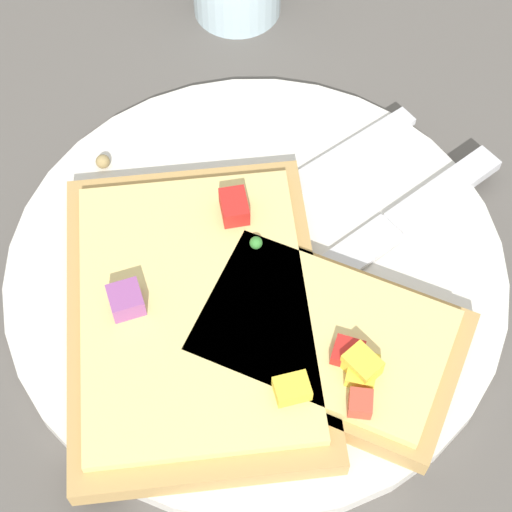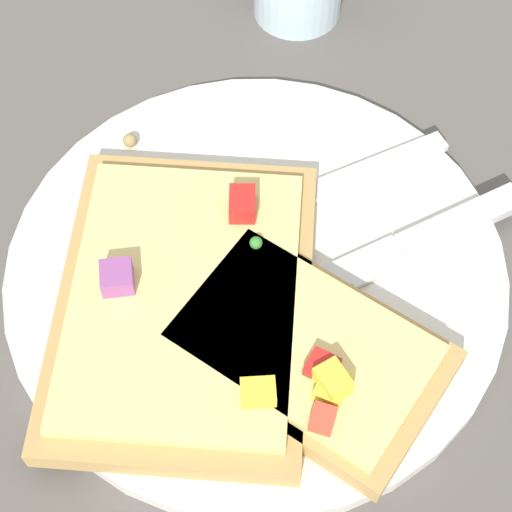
{
  "view_description": "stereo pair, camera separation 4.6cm",
  "coord_description": "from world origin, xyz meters",
  "px_view_note": "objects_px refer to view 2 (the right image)",
  "views": [
    {
      "loc": [
        0.21,
        -0.12,
        0.42
      ],
      "look_at": [
        0.0,
        0.0,
        0.02
      ],
      "focal_mm": 60.0,
      "sensor_mm": 36.0,
      "label": 1
    },
    {
      "loc": [
        0.23,
        -0.07,
        0.42
      ],
      "look_at": [
        0.0,
        0.0,
        0.02
      ],
      "focal_mm": 60.0,
      "sensor_mm": 36.0,
      "label": 2
    }
  ],
  "objects_px": {
    "plate": "(256,271)",
    "knife": "(388,255)",
    "pizza_slice_corner": "(305,350)",
    "fork": "(274,208)",
    "pizza_slice_main": "(184,302)"
  },
  "relations": [
    {
      "from": "fork",
      "to": "knife",
      "type": "height_order",
      "value": "knife"
    },
    {
      "from": "fork",
      "to": "pizza_slice_main",
      "type": "bearing_deg",
      "value": 27.74
    },
    {
      "from": "knife",
      "to": "pizza_slice_corner",
      "type": "height_order",
      "value": "pizza_slice_corner"
    },
    {
      "from": "fork",
      "to": "pizza_slice_corner",
      "type": "xyz_separation_m",
      "value": [
        0.09,
        -0.01,
        0.01
      ]
    },
    {
      "from": "plate",
      "to": "pizza_slice_corner",
      "type": "height_order",
      "value": "pizza_slice_corner"
    },
    {
      "from": "plate",
      "to": "knife",
      "type": "relative_size",
      "value": 1.33
    },
    {
      "from": "pizza_slice_main",
      "to": "knife",
      "type": "bearing_deg",
      "value": -68.85
    },
    {
      "from": "pizza_slice_main",
      "to": "pizza_slice_corner",
      "type": "height_order",
      "value": "same"
    },
    {
      "from": "pizza_slice_corner",
      "to": "knife",
      "type": "bearing_deg",
      "value": -93.57
    },
    {
      "from": "plate",
      "to": "pizza_slice_corner",
      "type": "xyz_separation_m",
      "value": [
        0.06,
        0.01,
        0.02
      ]
    },
    {
      "from": "plate",
      "to": "pizza_slice_main",
      "type": "relative_size",
      "value": 1.28
    },
    {
      "from": "plate",
      "to": "knife",
      "type": "bearing_deg",
      "value": 76.37
    },
    {
      "from": "knife",
      "to": "pizza_slice_main",
      "type": "xyz_separation_m",
      "value": [
        -0.0,
        -0.12,
        0.01
      ]
    },
    {
      "from": "knife",
      "to": "fork",
      "type": "bearing_deg",
      "value": -54.24
    },
    {
      "from": "knife",
      "to": "pizza_slice_corner",
      "type": "bearing_deg",
      "value": 24.41
    }
  ]
}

